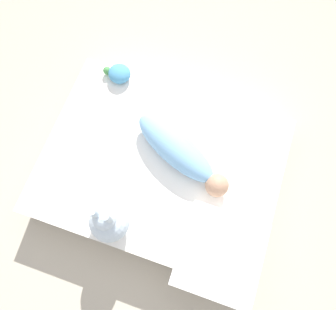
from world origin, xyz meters
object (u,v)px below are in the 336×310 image
object	(u,v)px
swaddled_baby	(180,152)
pillow	(219,254)
bunny_plush	(109,221)
turtle_plush	(119,73)

from	to	relation	value
swaddled_baby	pillow	world-z (taller)	swaddled_baby
swaddled_baby	pillow	xyz separation A→B (m)	(-0.32, 0.41, -0.01)
bunny_plush	turtle_plush	size ratio (longest dim) A/B	2.23
swaddled_baby	bunny_plush	world-z (taller)	bunny_plush
pillow	turtle_plush	xyz separation A→B (m)	(0.80, -0.75, -0.02)
swaddled_baby	turtle_plush	size ratio (longest dim) A/B	3.55
pillow	turtle_plush	distance (m)	1.10
pillow	bunny_plush	distance (m)	0.53
swaddled_baby	pillow	size ratio (longest dim) A/B	1.47
swaddled_baby	turtle_plush	world-z (taller)	swaddled_baby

